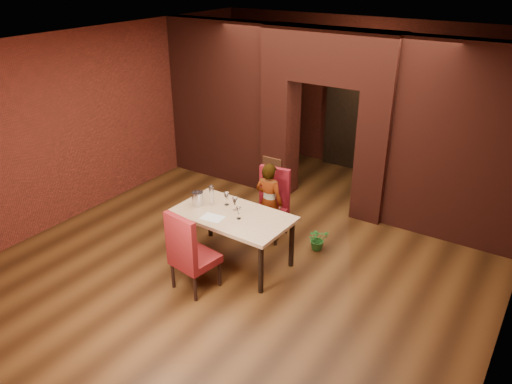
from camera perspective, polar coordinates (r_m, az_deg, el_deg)
floor at (r=8.09m, az=1.17°, el=-6.47°), size 8.00×8.00×0.00m
ceiling at (r=6.95m, az=1.41°, el=16.55°), size 7.00×8.00×0.04m
wall_back at (r=10.82m, az=12.79°, el=10.49°), size 7.00×0.04×3.20m
wall_front at (r=4.86m, az=-25.11°, el=-10.66°), size 7.00×0.04×3.20m
wall_left at (r=9.59m, az=-16.93°, el=8.13°), size 0.04×8.00×3.20m
pillar_left at (r=9.59m, az=2.79°, el=6.39°), size 0.55×0.55×2.30m
pillar_right at (r=8.85m, az=13.46°, el=4.03°), size 0.55×0.55×2.30m
lintel at (r=8.77m, az=8.56°, el=15.15°), size 2.45×0.55×0.90m
wing_wall_left at (r=10.22m, az=-4.09°, el=10.18°), size 2.28×0.35×3.20m
wing_wall_right at (r=8.37m, az=22.82°, el=4.78°), size 2.28×0.35×3.20m
vent_panel at (r=9.57m, az=1.82°, el=2.52°), size 0.40×0.03×0.50m
rear_door at (r=11.05m, az=10.46°, el=8.03°), size 0.90×0.08×2.10m
rear_door_frame at (r=11.02m, az=10.38°, el=7.98°), size 1.02×0.04×2.22m
dining_table at (r=7.57m, az=-2.65°, el=-5.28°), size 1.78×1.04×0.82m
chair_far at (r=8.16m, az=1.50°, el=-1.49°), size 0.59×0.59×1.16m
chair_near at (r=6.96m, az=-7.01°, el=-6.59°), size 0.62×0.62×1.21m
person_seated at (r=8.06m, az=1.49°, el=-1.13°), size 0.49×0.32×1.34m
wine_glass_a at (r=7.59m, az=-3.39°, el=-0.78°), size 0.08×0.08×0.21m
wine_glass_b at (r=7.42m, az=-2.41°, el=-1.37°), size 0.09×0.09×0.21m
wine_glass_c at (r=7.19m, az=-2.00°, el=-2.41°), size 0.08×0.08×0.19m
tasting_sheet at (r=7.28m, az=-4.99°, el=-2.95°), size 0.35×0.28×0.00m
wine_bucket at (r=7.62m, az=-6.67°, el=-0.78°), size 0.18×0.18×0.22m
water_bottle at (r=7.60m, az=-5.11°, el=-0.32°), size 0.08×0.08×0.32m
potted_plant at (r=8.04m, az=7.09°, el=-5.35°), size 0.44×0.44×0.37m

